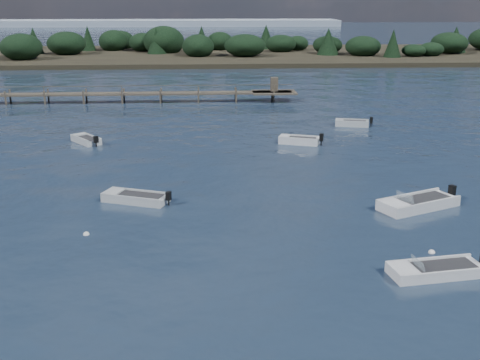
{
  "coord_description": "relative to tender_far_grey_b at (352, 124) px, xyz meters",
  "views": [
    {
      "loc": [
        -3.95,
        -20.45,
        11.59
      ],
      "look_at": [
        -1.92,
        14.0,
        1.0
      ],
      "focal_mm": 45.0,
      "sensor_mm": 36.0,
      "label": 1
    }
  ],
  "objects": [
    {
      "name": "tender_far_grey",
      "position": [
        -23.45,
        -5.37,
        -0.01
      ],
      "size": [
        2.88,
        3.23,
        1.12
      ],
      "color": "#A8ADAF",
      "rests_on": "ground"
    },
    {
      "name": "buoy_c",
      "position": [
        -19.76,
        -25.5,
        -0.17
      ],
      "size": [
        0.32,
        0.32,
        0.32
      ],
      "primitive_type": "sphere",
      "color": "silver",
      "rests_on": "ground"
    },
    {
      "name": "buoy_b",
      "position": [
        -3.08,
        -28.73,
        -0.17
      ],
      "size": [
        0.32,
        0.32,
        0.32
      ],
      "primitive_type": "sphere",
      "color": "silver",
      "rests_on": "ground"
    },
    {
      "name": "tender_far_grey_b",
      "position": [
        0.0,
        0.0,
        0.0
      ],
      "size": [
        3.49,
        1.93,
        1.17
      ],
      "color": "#A8ADAF",
      "rests_on": "ground"
    },
    {
      "name": "far_headland",
      "position": [
        15.31,
        66.23,
        1.8
      ],
      "size": [
        190.0,
        40.0,
        5.8
      ],
      "color": "black",
      "rests_on": "ground"
    },
    {
      "name": "dinghy_mid_white_a",
      "position": [
        -3.76,
        -31.02,
        -0.03
      ],
      "size": [
        4.49,
        2.1,
        1.03
      ],
      "color": "silver",
      "rests_on": "ground"
    },
    {
      "name": "jetty",
      "position": [
        -31.43,
        14.22,
        0.82
      ],
      "size": [
        64.5,
        3.2,
        3.4
      ],
      "color": "#4E4639",
      "rests_on": "ground"
    },
    {
      "name": "dinghy_mid_grey",
      "position": [
        -17.81,
        -20.48,
        -0.02
      ],
      "size": [
        4.19,
        2.73,
        1.05
      ],
      "color": "#A8ADAF",
      "rests_on": "ground"
    },
    {
      "name": "dinghy_mid_white_b",
      "position": [
        -1.59,
        -22.52,
        0.0
      ],
      "size": [
        5.12,
        3.6,
        1.28
      ],
      "color": "silver",
      "rests_on": "ground"
    },
    {
      "name": "tender_far_white",
      "position": [
        -5.99,
        -6.68,
        0.01
      ],
      "size": [
        3.65,
        2.28,
        1.23
      ],
      "color": "silver",
      "rests_on": "ground"
    },
    {
      "name": "ground",
      "position": [
        -9.69,
        26.23,
        -0.17
      ],
      "size": [
        400.0,
        400.0,
        0.0
      ],
      "primitive_type": "plane",
      "color": "#152232",
      "rests_on": "ground"
    }
  ]
}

